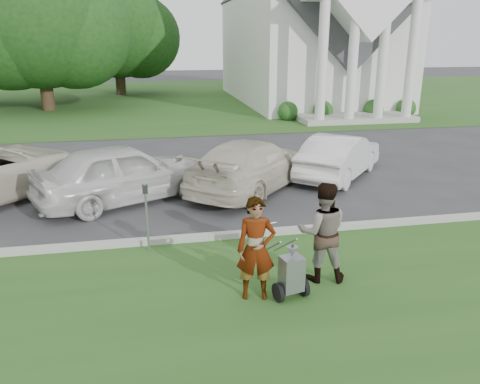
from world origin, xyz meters
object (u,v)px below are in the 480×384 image
object	(u,v)px
church	(309,12)
car_c	(252,165)
tree_left	(38,23)
car_d	(339,156)
parking_meter_near	(146,209)
striping_cart	(291,274)
car_b	(123,173)
person_left	(256,250)
tree_back	(117,32)
person_right	(322,233)

from	to	relation	value
church	car_c	size ratio (longest dim) A/B	4.79
church	tree_left	distance (m)	17.07
car_d	parking_meter_near	bearing A→B (deg)	78.29
striping_cart	car_d	distance (m)	7.73
striping_cart	car_b	world-z (taller)	car_b
striping_cart	person_left	bearing A→B (deg)	154.05
tree_back	car_b	distance (m)	26.74
church	parking_meter_near	world-z (taller)	church
church	car_d	distance (m)	19.80
church	tree_left	xyz separation A→B (m)	(-17.01, -1.13, -0.83)
church	car_b	xyz separation A→B (m)	(-11.67, -19.55, -5.14)
striping_cart	church	bearing A→B (deg)	58.28
church	car_d	xyz separation A→B (m)	(-5.07, -18.41, -5.25)
tree_left	car_c	distance (m)	20.57
car_b	car_d	bearing A→B (deg)	-105.79
church	car_b	distance (m)	23.34
person_right	car_b	xyz separation A→B (m)	(-3.68, 5.14, -0.12)
striping_cart	person_right	distance (m)	1.02
tree_left	church	bearing A→B (deg)	3.79
church	parking_meter_near	bearing A→B (deg)	-115.79
striping_cart	person_right	bearing A→B (deg)	23.91
person_right	car_d	world-z (taller)	person_right
tree_back	car_c	xyz separation A→B (m)	(4.94, -26.00, -4.00)
person_left	car_d	size ratio (longest dim) A/B	0.42
car_c	tree_left	bearing A→B (deg)	-23.00
car_c	car_d	bearing A→B (deg)	-125.97
person_left	car_c	bearing A→B (deg)	87.72
car_b	tree_left	bearing A→B (deg)	-9.40
striping_cart	parking_meter_near	bearing A→B (deg)	122.75
parking_meter_near	car_c	xyz separation A→B (m)	(3.00, 3.78, -0.20)
parking_meter_near	tree_left	bearing A→B (deg)	105.26
tree_left	car_b	distance (m)	19.66
car_d	car_c	bearing A→B (deg)	54.86
tree_back	church	bearing A→B (deg)	-27.85
tree_left	car_c	world-z (taller)	tree_left
person_left	car_c	xyz separation A→B (m)	(1.22, 5.96, -0.16)
tree_back	person_right	world-z (taller)	tree_back
tree_left	car_d	world-z (taller)	tree_left
tree_back	parking_meter_near	distance (m)	30.08
tree_back	parking_meter_near	xyz separation A→B (m)	(1.94, -29.78, -3.79)
tree_left	car_b	size ratio (longest dim) A/B	2.26
church	tree_left	bearing A→B (deg)	-176.21
tree_left	car_b	bearing A→B (deg)	-73.83
parking_meter_near	church	bearing A→B (deg)	64.21
tree_back	car_c	size ratio (longest dim) A/B	1.91
striping_cart	car_b	bearing A→B (deg)	104.82
church	tree_back	xyz separation A→B (m)	(-13.01, 6.87, -1.21)
car_d	church	bearing A→B (deg)	-64.00
car_b	car_d	size ratio (longest dim) A/B	1.12
church	person_right	world-z (taller)	church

